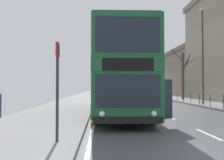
{
  "coord_description": "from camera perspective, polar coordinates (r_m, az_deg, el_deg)",
  "views": [
    {
      "loc": [
        -3.63,
        -5.72,
        1.61
      ],
      "look_at": [
        -3.04,
        7.66,
        1.97
      ],
      "focal_mm": 39.9,
      "sensor_mm": 36.0,
      "label": 1
    }
  ],
  "objects": [
    {
      "name": "bus_stop_sign_near",
      "position": [
        6.88,
        -12.4,
        -0.04
      ],
      "size": [
        0.08,
        0.44,
        2.68
      ],
      "color": "#2D2D33",
      "rests_on": "ground"
    },
    {
      "name": "bare_tree_far_00",
      "position": [
        30.31,
        15.98,
        1.33
      ],
      "size": [
        3.04,
        1.98,
        5.87
      ],
      "color": "#4C3D2D",
      "rests_on": "ground"
    },
    {
      "name": "pedestrian_railing_far_kerb",
      "position": [
        18.03,
        24.16,
        -3.96
      ],
      "size": [
        0.05,
        23.86,
        0.99
      ],
      "color": "#2D3338",
      "rests_on": "ground"
    },
    {
      "name": "background_bus_far_lane",
      "position": [
        35.95,
        7.59,
        -1.34
      ],
      "size": [
        2.81,
        10.51,
        3.18
      ],
      "color": "#19512D",
      "rests_on": "ground"
    },
    {
      "name": "background_building_01",
      "position": [
        47.33,
        19.79,
        1.62
      ],
      "size": [
        10.73,
        15.84,
        8.25
      ],
      "color": "slate",
      "rests_on": "ground"
    },
    {
      "name": "street_lamp_far_side",
      "position": [
        22.34,
        20.07,
        6.71
      ],
      "size": [
        0.28,
        0.6,
        8.06
      ],
      "color": "#38383D",
      "rests_on": "ground"
    },
    {
      "name": "double_decker_bus_main",
      "position": [
        14.1,
        1.57,
        1.18
      ],
      "size": [
        3.29,
        11.05,
        4.36
      ],
      "color": "#19512D",
      "rests_on": "ground"
    }
  ]
}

